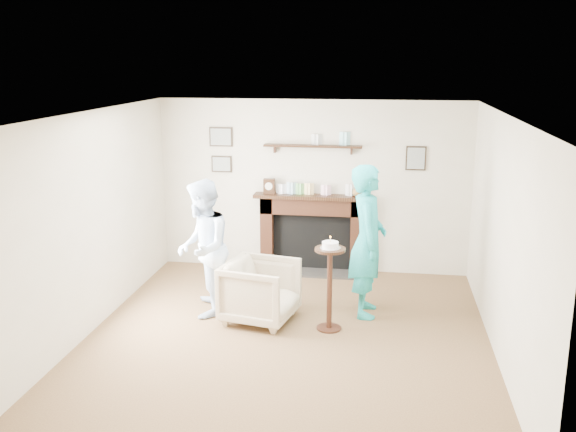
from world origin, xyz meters
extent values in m
plane|color=brown|center=(0.00, 0.00, 0.00)|extent=(5.00, 5.00, 0.00)
cube|color=beige|center=(0.00, 2.50, 1.25)|extent=(4.50, 0.04, 2.50)
cube|color=beige|center=(-2.25, 0.00, 1.25)|extent=(0.04, 5.00, 2.50)
cube|color=beige|center=(2.25, 0.00, 1.25)|extent=(0.04, 5.00, 2.50)
cube|color=silver|center=(0.00, 0.00, 2.50)|extent=(4.50, 5.00, 0.04)
cube|color=black|center=(-0.66, 2.40, 0.55)|extent=(0.18, 0.20, 1.10)
cube|color=black|center=(0.66, 2.40, 0.55)|extent=(0.18, 0.20, 1.10)
cube|color=black|center=(0.00, 2.40, 0.98)|extent=(1.50, 0.20, 0.24)
cube|color=black|center=(0.00, 2.47, 0.43)|extent=(1.14, 0.06, 0.86)
cube|color=#2E2B29|center=(0.00, 2.28, 0.01)|extent=(1.60, 0.44, 0.03)
cube|color=black|center=(0.00, 2.37, 1.12)|extent=(1.68, 0.26, 0.05)
cube|color=black|center=(0.00, 2.42, 1.85)|extent=(1.40, 0.15, 0.03)
cube|color=black|center=(-1.35, 2.48, 1.95)|extent=(0.34, 0.03, 0.28)
cube|color=black|center=(-1.35, 2.48, 1.55)|extent=(0.30, 0.03, 0.24)
cube|color=black|center=(1.45, 2.48, 1.70)|extent=(0.28, 0.03, 0.34)
cube|color=black|center=(-0.62, 2.37, 1.26)|extent=(0.16, 0.09, 0.22)
cylinder|color=beige|center=(-0.62, 2.32, 1.27)|extent=(0.11, 0.01, 0.11)
sphere|color=green|center=(0.64, 2.37, 1.21)|extent=(0.12, 0.12, 0.12)
imported|color=tan|center=(-0.39, 0.47, 0.00)|extent=(0.95, 0.93, 0.74)
imported|color=#A5B4CF|center=(-1.12, 0.59, 0.00)|extent=(0.77, 0.91, 1.67)
imported|color=teal|center=(0.85, 0.88, 0.00)|extent=(0.47, 0.69, 1.86)
cylinder|color=black|center=(0.45, 0.34, 0.01)|extent=(0.29, 0.29, 0.02)
cylinder|color=black|center=(0.45, 0.34, 0.48)|extent=(0.06, 0.06, 0.93)
cylinder|color=black|center=(0.45, 0.34, 0.96)|extent=(0.35, 0.35, 0.03)
cylinder|color=silver|center=(0.45, 0.34, 0.98)|extent=(0.24, 0.24, 0.01)
cylinder|color=white|center=(0.45, 0.34, 1.02)|extent=(0.19, 0.19, 0.07)
cylinder|color=beige|center=(0.45, 0.34, 1.08)|extent=(0.01, 0.01, 0.05)
sphere|color=orange|center=(0.45, 0.34, 1.11)|extent=(0.02, 0.02, 0.02)
camera|label=1|loc=(1.01, -6.58, 3.07)|focal=40.00mm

